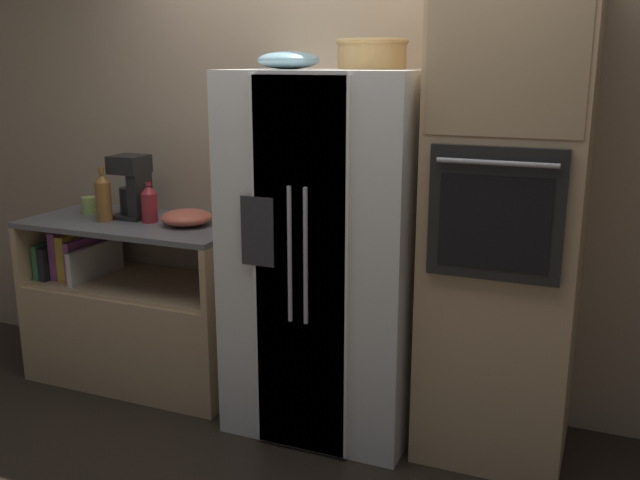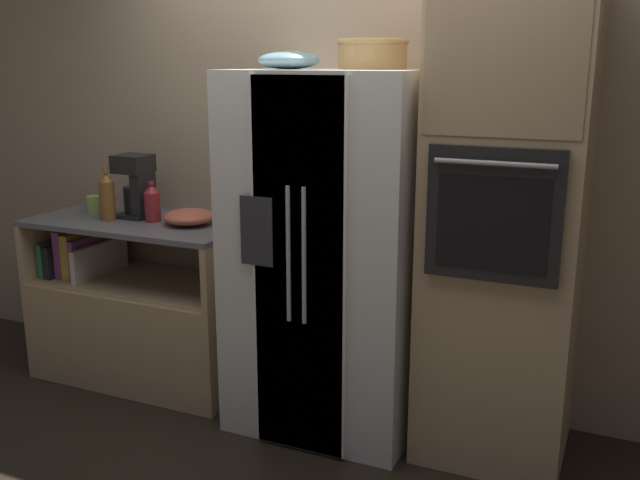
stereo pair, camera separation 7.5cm
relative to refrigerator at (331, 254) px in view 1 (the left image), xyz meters
name	(u,v)px [view 1 (the left image)]	position (x,y,z in m)	size (l,w,h in m)	color
ground_plane	(319,420)	(-0.04, -0.06, -0.88)	(20.00, 20.00, 0.00)	black
wall_back	(353,140)	(-0.04, 0.41, 0.52)	(12.00, 0.06, 2.80)	tan
counter_left	(142,319)	(-1.20, 0.05, -0.53)	(1.26, 0.65, 0.94)	tan
refrigerator	(331,254)	(0.00, 0.00, 0.00)	(0.91, 0.77, 1.76)	white
wall_oven	(506,224)	(0.82, 0.05, 0.21)	(0.66, 0.70, 2.18)	tan
wicker_basket	(372,53)	(0.16, 0.10, 0.96)	(0.34, 0.34, 0.14)	tan
fruit_bowl	(289,60)	(-0.19, -0.05, 0.92)	(0.29, 0.29, 0.08)	#668C99
bottle_tall	(103,197)	(-1.34, -0.03, 0.19)	(0.09, 0.09, 0.30)	brown
bottle_short	(149,203)	(-1.09, 0.04, 0.16)	(0.09, 0.09, 0.22)	maroon
mug	(90,205)	(-1.54, 0.09, 0.10)	(0.13, 0.09, 0.10)	#B2D166
mixing_bowl	(187,217)	(-0.87, 0.06, 0.10)	(0.28, 0.28, 0.08)	#DB664C
coffee_maker	(133,184)	(-1.23, 0.09, 0.25)	(0.18, 0.18, 0.36)	black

